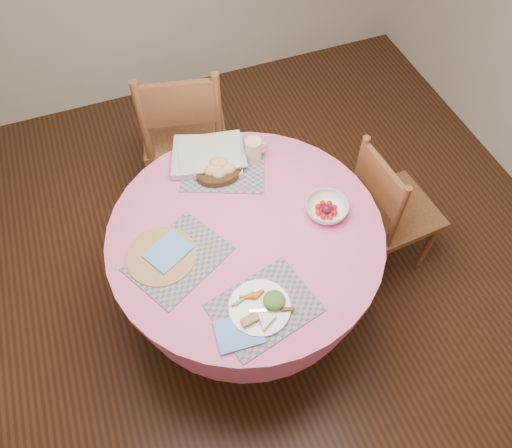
% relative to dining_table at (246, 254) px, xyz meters
% --- Properties ---
extents(ground, '(4.00, 4.00, 0.00)m').
position_rel_dining_table_xyz_m(ground, '(0.00, 0.00, -0.56)').
color(ground, '#331C0F').
rests_on(ground, ground).
extents(room_envelope, '(4.01, 4.01, 2.71)m').
position_rel_dining_table_xyz_m(room_envelope, '(0.00, 0.00, 1.16)').
color(room_envelope, silver).
rests_on(room_envelope, ground).
extents(dining_table, '(1.24, 1.24, 0.75)m').
position_rel_dining_table_xyz_m(dining_table, '(0.00, 0.00, 0.00)').
color(dining_table, '#D56390').
rests_on(dining_table, ground).
extents(chair_right, '(0.42, 0.44, 0.89)m').
position_rel_dining_table_xyz_m(chair_right, '(0.83, 0.05, -0.09)').
color(chair_right, brown).
rests_on(chair_right, ground).
extents(chair_back, '(0.56, 0.55, 1.03)m').
position_rel_dining_table_xyz_m(chair_back, '(-0.05, 0.92, -0.02)').
color(chair_back, brown).
rests_on(chair_back, ground).
extents(placemat_front, '(0.46, 0.39, 0.01)m').
position_rel_dining_table_xyz_m(placemat_front, '(-0.06, -0.38, 0.20)').
color(placemat_front, '#147071').
rests_on(placemat_front, dining_table).
extents(placemat_left, '(0.49, 0.46, 0.01)m').
position_rel_dining_table_xyz_m(placemat_left, '(-0.32, -0.04, 0.20)').
color(placemat_left, '#147071').
rests_on(placemat_left, dining_table).
extents(placemat_back, '(0.48, 0.43, 0.01)m').
position_rel_dining_table_xyz_m(placemat_back, '(0.02, 0.38, 0.20)').
color(placemat_back, '#147071').
rests_on(placemat_back, dining_table).
extents(wicker_trivet, '(0.30, 0.30, 0.01)m').
position_rel_dining_table_xyz_m(wicker_trivet, '(-0.38, 0.00, 0.20)').
color(wicker_trivet, olive).
rests_on(wicker_trivet, dining_table).
extents(napkin_near, '(0.19, 0.15, 0.01)m').
position_rel_dining_table_xyz_m(napkin_near, '(-0.19, -0.44, 0.20)').
color(napkin_near, '#5990E5').
rests_on(napkin_near, dining_table).
extents(napkin_far, '(0.23, 0.21, 0.01)m').
position_rel_dining_table_xyz_m(napkin_far, '(-0.35, 0.01, 0.21)').
color(napkin_far, '#5990E5').
rests_on(napkin_far, placemat_left).
extents(dinner_plate, '(0.25, 0.25, 0.05)m').
position_rel_dining_table_xyz_m(dinner_plate, '(-0.07, -0.38, 0.22)').
color(dinner_plate, white).
rests_on(dinner_plate, placemat_front).
extents(bread_bowl, '(0.23, 0.23, 0.08)m').
position_rel_dining_table_xyz_m(bread_bowl, '(-0.00, 0.35, 0.23)').
color(bread_bowl, black).
rests_on(bread_bowl, placemat_back).
extents(latte_mug, '(0.12, 0.08, 0.12)m').
position_rel_dining_table_xyz_m(latte_mug, '(0.19, 0.39, 0.26)').
color(latte_mug, beige).
rests_on(latte_mug, placemat_back).
extents(fruit_bowl, '(0.24, 0.24, 0.06)m').
position_rel_dining_table_xyz_m(fruit_bowl, '(0.38, -0.03, 0.22)').
color(fruit_bowl, white).
rests_on(fruit_bowl, dining_table).
extents(newspaper_stack, '(0.41, 0.37, 0.04)m').
position_rel_dining_table_xyz_m(newspaper_stack, '(-0.02, 0.47, 0.22)').
color(newspaper_stack, silver).
rests_on(newspaper_stack, dining_table).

